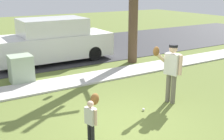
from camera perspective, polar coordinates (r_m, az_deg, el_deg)
The scene contains 8 objects.
ground_plane at distance 9.68m, azimuth -9.16°, elevation -2.81°, with size 48.00×48.00×0.00m, color olive.
sidewalk_strip at distance 9.76m, azimuth -9.39°, elevation -2.48°, with size 36.00×1.20×0.06m, color beige.
road_surface at distance 14.38m, azimuth -16.86°, elevation 3.14°, with size 36.00×6.80×0.02m, color #2D2D30.
person_adult at distance 7.89m, azimuth 11.90°, elevation 0.57°, with size 0.79×0.58×1.68m.
person_child at distance 5.82m, azimuth -4.10°, elevation -8.94°, with size 0.44×0.49×1.05m.
baseball at distance 7.60m, azimuth 6.44°, elevation -7.99°, with size 0.07×0.07×0.07m, color white.
utility_cabinet at distance 10.10m, azimuth -18.05°, elevation 0.20°, with size 0.76×0.70×0.95m, color #9EB293.
parked_van_white at distance 12.53m, azimuth -11.87°, elevation 5.77°, with size 5.00×1.95×1.88m.
Camera 1 is at (-3.32, -5.02, 3.19)m, focal length 44.86 mm.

